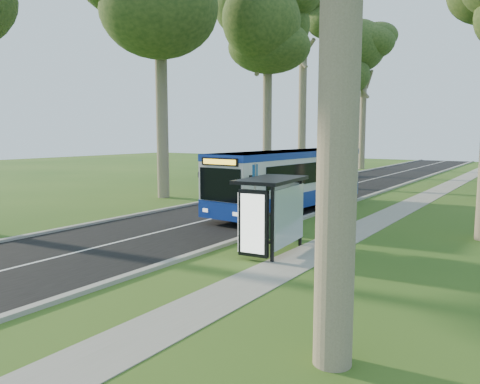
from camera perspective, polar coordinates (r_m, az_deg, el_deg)
The scene contains 15 objects.
ground at distance 16.67m, azimuth -1.63°, elevation -6.47°, with size 120.00×120.00×0.00m, color #2C541A.
road at distance 26.83m, azimuth 4.69°, elevation -1.28°, with size 7.00×100.00×0.02m, color black.
kerb_east at distance 25.32m, azimuth 11.63°, elevation -1.79°, with size 0.25×100.00×0.12m, color #9E9B93.
kerb_west at distance 28.67m, azimuth -1.42°, elevation -0.62°, with size 0.25×100.00×0.12m, color #9E9B93.
centre_line at distance 26.83m, azimuth 4.70°, elevation -1.25°, with size 0.12×100.00×0.01m, color white.
footpath at distance 24.37m, azimuth 18.17°, elevation -2.46°, with size 1.50×100.00×0.02m, color gray.
bus at distance 24.06m, azimuth 6.25°, elevation 1.51°, with size 3.04×11.64×3.06m.
bus_stop_sign at distance 17.34m, azimuth 1.84°, elevation -0.06°, with size 0.11×0.40×2.84m.
bus_shelter at distance 15.08m, azimuth 3.52°, elevation -1.21°, with size 1.84×3.02×2.47m.
litter_bin at distance 17.68m, azimuth 4.10°, elevation -4.13°, with size 0.54×0.54×0.94m.
car_white at distance 41.66m, azimuth 8.87°, elevation 2.60°, with size 1.65×4.11×1.40m, color silver.
car_silver at distance 43.92m, azimuth 9.86°, elevation 2.82°, with size 1.50×4.31×1.42m, color #95989C.
tree_west_c at distance 37.01m, azimuth 3.42°, elevation 18.98°, with size 5.20×5.20×15.58m.
tree_west_d at distance 47.08m, azimuth 7.77°, elevation 19.53°, with size 5.20×5.20×19.09m.
tree_west_e at distance 54.72m, azimuth 14.93°, elevation 14.55°, with size 5.20×5.20×15.14m.
Camera 1 is at (9.42, -13.19, 3.91)m, focal length 35.00 mm.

